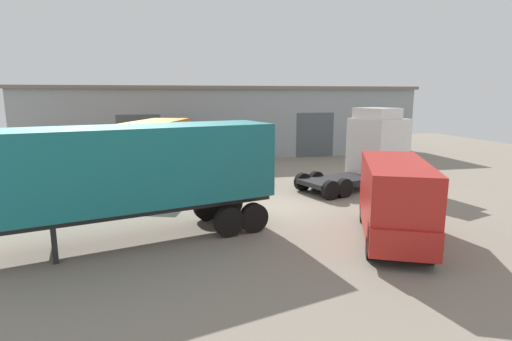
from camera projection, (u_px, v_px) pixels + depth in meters
name	position (u px, v px, depth m)	size (l,w,h in m)	color
ground_plane	(279.00, 208.00, 18.07)	(60.00, 60.00, 0.00)	gray
warehouse_building	(225.00, 120.00, 34.33)	(31.97, 7.52, 5.71)	#93999E
tractor_unit_white	(372.00, 150.00, 22.00)	(6.52, 4.31, 4.33)	silver
container_trailer_yellow	(136.00, 169.00, 13.55)	(9.92, 4.98, 4.00)	#197075
box_truck_black	(160.00, 145.00, 24.41)	(4.94, 8.70, 3.51)	black
delivery_van_red	(395.00, 199.00, 13.65)	(4.02, 5.76, 2.80)	red
gravel_pile	(26.00, 187.00, 18.60)	(4.68, 4.68, 1.59)	#665B4C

